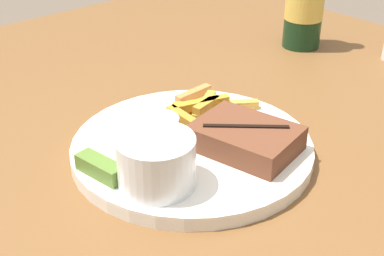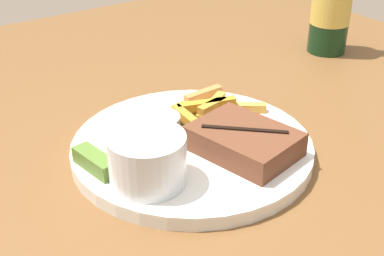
{
  "view_description": "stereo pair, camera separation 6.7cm",
  "coord_description": "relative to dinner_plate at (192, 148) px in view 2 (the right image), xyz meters",
  "views": [
    {
      "loc": [
        0.43,
        -0.39,
        1.09
      ],
      "look_at": [
        0.0,
        0.0,
        0.76
      ],
      "focal_mm": 50.0,
      "sensor_mm": 36.0,
      "label": 1
    },
    {
      "loc": [
        0.48,
        -0.34,
        1.09
      ],
      "look_at": [
        0.0,
        0.0,
        0.76
      ],
      "focal_mm": 50.0,
      "sensor_mm": 36.0,
      "label": 2
    }
  ],
  "objects": [
    {
      "name": "dining_table",
      "position": [
        0.0,
        0.0,
        -0.08
      ],
      "size": [
        1.29,
        1.29,
        0.72
      ],
      "color": "brown",
      "rests_on": "ground_plane"
    },
    {
      "name": "coleslaw_cup",
      "position": [
        0.04,
        -0.09,
        0.04
      ],
      "size": [
        0.09,
        0.09,
        0.06
      ],
      "color": "white",
      "rests_on": "dinner_plate"
    },
    {
      "name": "dipping_sauce_cup",
      "position": [
        -0.03,
        -0.03,
        0.03
      ],
      "size": [
        0.05,
        0.05,
        0.03
      ],
      "color": "silver",
      "rests_on": "dinner_plate"
    },
    {
      "name": "pickle_spear",
      "position": [
        -0.01,
        -0.13,
        0.02
      ],
      "size": [
        0.07,
        0.03,
        0.02
      ],
      "color": "#567A2D",
      "rests_on": "dinner_plate"
    },
    {
      "name": "knife_utensil",
      "position": [
        0.02,
        0.03,
        0.01
      ],
      "size": [
        0.08,
        0.16,
        0.01
      ],
      "rotation": [
        0.0,
        0.0,
        1.14
      ],
      "color": "#B7B7BC",
      "rests_on": "dinner_plate"
    },
    {
      "name": "dinner_plate",
      "position": [
        0.0,
        0.0,
        0.0
      ],
      "size": [
        0.31,
        0.31,
        0.02
      ],
      "color": "white",
      "rests_on": "dining_table"
    },
    {
      "name": "fork_utensil",
      "position": [
        -0.07,
        0.04,
        0.01
      ],
      "size": [
        0.12,
        0.08,
        0.0
      ],
      "rotation": [
        0.0,
        0.0,
        5.76
      ],
      "color": "#B7B7BC",
      "rests_on": "dinner_plate"
    },
    {
      "name": "beer_bottle",
      "position": [
        -0.15,
        0.41,
        0.08
      ],
      "size": [
        0.07,
        0.07,
        0.24
      ],
      "color": "#143319",
      "rests_on": "dining_table"
    },
    {
      "name": "fries_pile",
      "position": [
        -0.05,
        0.06,
        0.02
      ],
      "size": [
        0.11,
        0.15,
        0.02
      ],
      "color": "#BD8129",
      "rests_on": "dinner_plate"
    },
    {
      "name": "steak_portion",
      "position": [
        0.06,
        0.04,
        0.02
      ],
      "size": [
        0.14,
        0.11,
        0.03
      ],
      "color": "brown",
      "rests_on": "dinner_plate"
    }
  ]
}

